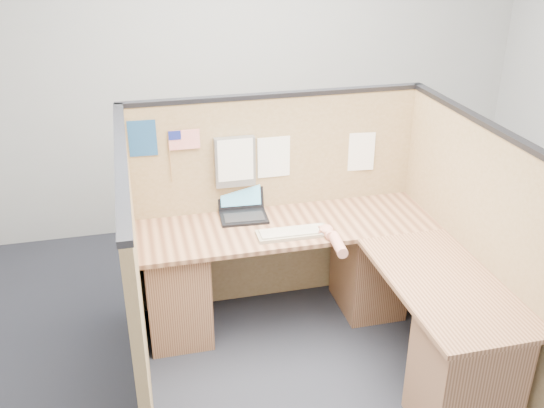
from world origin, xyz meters
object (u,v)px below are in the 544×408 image
object	(u,v)px
l_desk	(331,296)
laptop	(242,207)
mouse	(326,232)
keyboard	(293,233)

from	to	relation	value
l_desk	laptop	bearing A→B (deg)	126.22
laptop	mouse	bearing A→B (deg)	-38.93
keyboard	mouse	xyz separation A→B (m)	(0.21, -0.05, 0.01)
l_desk	keyboard	distance (m)	0.47
laptop	keyboard	world-z (taller)	laptop
keyboard	mouse	size ratio (longest dim) A/B	4.60
laptop	keyboard	size ratio (longest dim) A/B	0.71
keyboard	l_desk	bearing A→B (deg)	-51.26
keyboard	mouse	bearing A→B (deg)	-13.80
l_desk	mouse	bearing A→B (deg)	85.34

